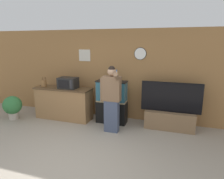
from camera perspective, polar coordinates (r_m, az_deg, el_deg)
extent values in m
plane|color=gray|center=(4.11, -12.70, -19.91)|extent=(18.00, 18.00, 0.00)
cube|color=olive|center=(5.93, -0.28, 4.32)|extent=(10.00, 0.06, 2.60)
cube|color=beige|center=(6.15, -7.83, 9.65)|extent=(0.37, 0.02, 0.34)
cylinder|color=white|center=(5.62, 8.08, 10.10)|extent=(0.31, 0.03, 0.31)
cylinder|color=black|center=(5.62, 8.08, 10.10)|extent=(0.34, 0.01, 0.34)
cube|color=olive|center=(6.11, -13.59, -3.98)|extent=(1.65, 0.53, 0.90)
cube|color=#513A24|center=(5.99, -13.83, 0.31)|extent=(1.69, 0.57, 0.03)
cube|color=black|center=(5.88, -12.43, 1.87)|extent=(0.53, 0.36, 0.31)
cube|color=black|center=(5.75, -13.72, 1.54)|extent=(0.33, 0.01, 0.22)
cube|color=#2D2D33|center=(5.63, -11.68, 1.40)|extent=(0.05, 0.01, 0.25)
cube|color=brown|center=(6.26, -18.92, 1.64)|extent=(0.14, 0.09, 0.20)
cylinder|color=brown|center=(6.27, -19.34, 2.90)|extent=(0.02, 0.02, 0.07)
cylinder|color=brown|center=(6.21, -18.64, 3.03)|extent=(0.02, 0.02, 0.11)
cylinder|color=brown|center=(6.30, -19.14, 3.03)|extent=(0.02, 0.02, 0.09)
cylinder|color=brown|center=(6.24, -18.44, 2.99)|extent=(0.02, 0.02, 0.09)
cube|color=black|center=(5.68, -0.09, -6.46)|extent=(0.85, 0.35, 0.61)
cube|color=#937F5B|center=(5.58, -0.09, -3.30)|extent=(0.82, 0.34, 0.04)
cube|color=#285B70|center=(5.51, -0.09, -0.55)|extent=(0.81, 0.34, 0.57)
cube|color=black|center=(5.44, -0.09, 2.33)|extent=(0.85, 0.35, 0.03)
cube|color=brown|center=(5.51, 16.05, -8.43)|extent=(1.27, 0.40, 0.47)
cube|color=black|center=(5.31, 16.48, -2.23)|extent=(1.49, 0.05, 0.76)
cube|color=black|center=(5.34, 16.49, -2.15)|extent=(1.52, 0.01, 0.79)
cube|color=#424C66|center=(5.10, -0.09, -7.61)|extent=(0.35, 0.20, 0.82)
cube|color=brown|center=(4.89, -0.09, 0.25)|extent=(0.44, 0.21, 0.61)
sphere|color=tan|center=(4.81, -0.09, 5.12)|extent=(0.20, 0.20, 0.20)
sphere|color=black|center=(4.80, -0.09, 5.78)|extent=(0.17, 0.17, 0.17)
cylinder|color=brown|center=(4.98, -2.76, -0.03)|extent=(0.12, 0.12, 0.58)
cylinder|color=brown|center=(4.65, 1.47, 3.45)|extent=(0.10, 0.32, 0.27)
cylinder|color=white|center=(4.61, 1.41, 4.63)|extent=(0.02, 0.06, 0.11)
cylinder|color=#2856B2|center=(4.59, 1.34, 5.33)|extent=(0.02, 0.03, 0.05)
cylinder|color=#B2A899|center=(6.68, -26.29, -6.70)|extent=(0.27, 0.27, 0.20)
sphere|color=#33753D|center=(6.58, -26.58, -4.00)|extent=(0.54, 0.54, 0.54)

